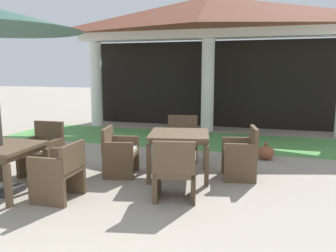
# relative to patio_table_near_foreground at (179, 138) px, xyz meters

# --- Properties ---
(background_pavilion) EXTENTS (8.50, 2.45, 3.84)m
(background_pavilion) POSITION_rel_patio_table_near_foreground_xyz_m (-0.34, 4.61, 2.33)
(background_pavilion) COLOR white
(background_pavilion) RESTS_ON ground
(lawn_strip) EXTENTS (10.30, 2.25, 0.01)m
(lawn_strip) POSITION_rel_patio_table_near_foreground_xyz_m (-0.34, 3.06, -0.65)
(lawn_strip) COLOR #519347
(lawn_strip) RESTS_ON ground
(patio_table_near_foreground) EXTENTS (1.16, 1.16, 0.76)m
(patio_table_near_foreground) POSITION_rel_patio_table_near_foreground_xyz_m (0.00, 0.00, 0.00)
(patio_table_near_foreground) COLOR brown
(patio_table_near_foreground) RESTS_ON ground
(patio_chair_near_foreground_south) EXTENTS (0.68, 0.66, 0.87)m
(patio_chair_near_foreground_south) POSITION_rel_patio_table_near_foreground_xyz_m (0.21, -1.01, -0.26)
(patio_chair_near_foreground_south) COLOR brown
(patio_chair_near_foreground_south) RESTS_ON ground
(patio_chair_near_foreground_west) EXTENTS (0.64, 0.70, 0.83)m
(patio_chair_near_foreground_west) POSITION_rel_patio_table_near_foreground_xyz_m (-1.01, -0.21, -0.27)
(patio_chair_near_foreground_west) COLOR brown
(patio_chair_near_foreground_west) RESTS_ON ground
(patio_chair_near_foreground_east) EXTENTS (0.63, 0.68, 0.87)m
(patio_chair_near_foreground_east) POSITION_rel_patio_table_near_foreground_xyz_m (1.01, 0.21, -0.25)
(patio_chair_near_foreground_east) COLOR brown
(patio_chair_near_foreground_east) RESTS_ON ground
(patio_chair_near_foreground_north) EXTENTS (0.71, 0.63, 0.89)m
(patio_chair_near_foreground_north) POSITION_rel_patio_table_near_foreground_xyz_m (-0.21, 1.01, -0.24)
(patio_chair_near_foreground_north) COLOR brown
(patio_chair_near_foreground_north) RESTS_ON ground
(patio_table_mid_left) EXTENTS (0.98, 0.98, 0.72)m
(patio_table_mid_left) POSITION_rel_patio_table_near_foreground_xyz_m (-2.25, -1.51, -0.04)
(patio_table_mid_left) COLOR brown
(patio_table_mid_left) RESTS_ON ground
(patio_chair_mid_left_north) EXTENTS (0.60, 0.61, 0.90)m
(patio_chair_mid_left_north) POSITION_rel_patio_table_near_foreground_xyz_m (-2.29, -0.57, -0.26)
(patio_chair_mid_left_north) COLOR brown
(patio_chair_mid_left_north) RESTS_ON ground
(patio_chair_mid_left_east) EXTENTS (0.57, 0.62, 0.81)m
(patio_chair_mid_left_east) POSITION_rel_patio_table_near_foreground_xyz_m (-1.33, -1.48, -0.26)
(patio_chair_mid_left_east) COLOR brown
(patio_chair_mid_left_east) RESTS_ON ground
(terracotta_urn) EXTENTS (0.34, 0.34, 0.36)m
(terracotta_urn) POSITION_rel_patio_table_near_foreground_xyz_m (1.40, 1.57, -0.51)
(terracotta_urn) COLOR brown
(terracotta_urn) RESTS_ON ground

